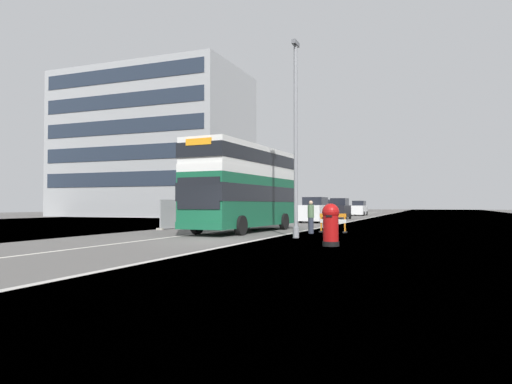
# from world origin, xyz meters

# --- Properties ---
(ground) EXTENTS (140.00, 280.00, 0.10)m
(ground) POSITION_xyz_m (0.51, 0.12, -0.05)
(ground) COLOR #565451
(double_decker_bus) EXTENTS (3.30, 10.38, 4.84)m
(double_decker_bus) POSITION_xyz_m (-1.31, 6.97, 2.58)
(double_decker_bus) COLOR #145638
(double_decker_bus) RESTS_ON ground
(lamppost_foreground) EXTENTS (0.29, 0.70, 9.20)m
(lamppost_foreground) POSITION_xyz_m (2.84, 3.08, 4.36)
(lamppost_foreground) COLOR gray
(lamppost_foreground) RESTS_ON ground
(red_pillar_postbox) EXTENTS (0.64, 0.64, 1.58)m
(red_pillar_postbox) POSITION_xyz_m (5.24, -0.54, 0.87)
(red_pillar_postbox) COLOR black
(red_pillar_postbox) RESTS_ON ground
(roadworks_barrier) EXTENTS (1.51, 0.54, 1.05)m
(roadworks_barrier) POSITION_xyz_m (3.57, 7.83, 0.64)
(roadworks_barrier) COLOR orange
(roadworks_barrier) RESTS_ON ground
(construction_site_fence) EXTENTS (0.44, 17.20, 1.91)m
(construction_site_fence) POSITION_xyz_m (-6.74, 15.01, 0.91)
(construction_site_fence) COLOR #A8AAAD
(construction_site_fence) RESTS_ON ground
(car_oncoming_near) EXTENTS (2.02, 4.57, 2.19)m
(car_oncoming_near) POSITION_xyz_m (-0.89, 21.76, 1.03)
(car_oncoming_near) COLOR silver
(car_oncoming_near) RESTS_ON ground
(car_receding_mid) EXTENTS (1.93, 4.12, 2.23)m
(car_receding_mid) POSITION_xyz_m (-0.72, 31.76, 1.04)
(car_receding_mid) COLOR black
(car_receding_mid) RESTS_ON ground
(car_receding_far) EXTENTS (1.95, 3.99, 2.21)m
(car_receding_far) POSITION_xyz_m (-4.58, 41.71, 1.02)
(car_receding_far) COLOR silver
(car_receding_far) RESTS_ON ground
(car_far_side) EXTENTS (1.90, 4.57, 2.09)m
(car_far_side) POSITION_xyz_m (-1.29, 48.88, 0.99)
(car_far_side) COLOR silver
(car_far_side) RESTS_ON ground
(bare_tree_far_verge_near) EXTENTS (2.61, 2.61, 5.11)m
(bare_tree_far_verge_near) POSITION_xyz_m (-10.96, 36.47, 2.38)
(bare_tree_far_verge_near) COLOR #4C3D2D
(bare_tree_far_verge_near) RESTS_ON ground
(pedestrian_at_kerb) EXTENTS (0.34, 0.34, 1.75)m
(pedestrian_at_kerb) POSITION_xyz_m (2.65, 6.52, 0.88)
(pedestrian_at_kerb) COLOR #2D3342
(pedestrian_at_kerb) RESTS_ON ground
(backdrop_office_block) EXTENTS (24.35, 14.46, 19.18)m
(backdrop_office_block) POSITION_xyz_m (-26.86, 35.90, 9.60)
(backdrop_office_block) COLOR #9EA0A3
(backdrop_office_block) RESTS_ON ground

